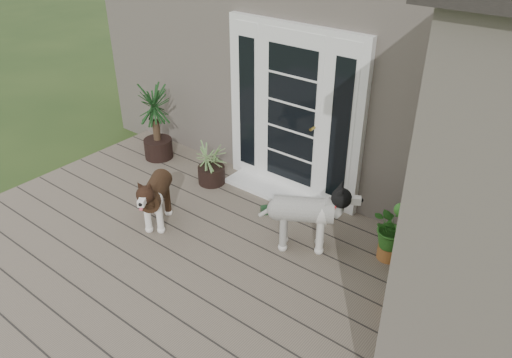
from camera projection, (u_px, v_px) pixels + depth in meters
The scene contains 14 objects.
deck at pixel (181, 290), 5.04m from camera, with size 6.20×4.60×0.12m, color #6B5B4C.
house_main at pixel (387, 50), 7.17m from camera, with size 7.40×4.00×3.10m, color #665E54.
door_unit at pixel (293, 113), 6.06m from camera, with size 1.90×0.14×2.15m, color white.
door_step at pixel (281, 194), 6.46m from camera, with size 1.60×0.40×0.05m, color white.
brindle_dog at pixel (157, 199), 5.78m from camera, with size 0.34×0.79×0.66m, color #3D2616, non-canonical shape.
white_dog at pixel (303, 220), 5.37m from camera, with size 0.37×0.86×0.72m, color silver, non-canonical shape.
spider_plant at pixel (211, 162), 6.60m from camera, with size 0.60×0.60×0.64m, color #7D995E, non-canonical shape.
yucca at pixel (156, 122), 7.11m from camera, with size 0.78×0.78×1.12m, color black, non-canonical shape.
herb_a at pixel (391, 236), 5.24m from camera, with size 0.45×0.45×0.57m, color #1A4C15.
herb_b at pixel (421, 235), 5.20m from camera, with size 0.43×0.43×0.64m, color #1F5919.
herb_c at pixel (453, 263), 4.86m from camera, with size 0.37×0.37×0.58m, color #195819.
sapling at pixel (416, 244), 4.30m from camera, with size 0.46×0.46×1.58m, color #2F661D, non-canonical shape.
clog_left at pixel (307, 211), 6.08m from camera, with size 0.14×0.30×0.09m, color black, non-canonical shape.
clog_right at pixel (273, 208), 6.12m from camera, with size 0.16×0.33×0.10m, color #16391B, non-canonical shape.
Camera 1 is at (2.94, -2.11, 3.56)m, focal length 35.16 mm.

